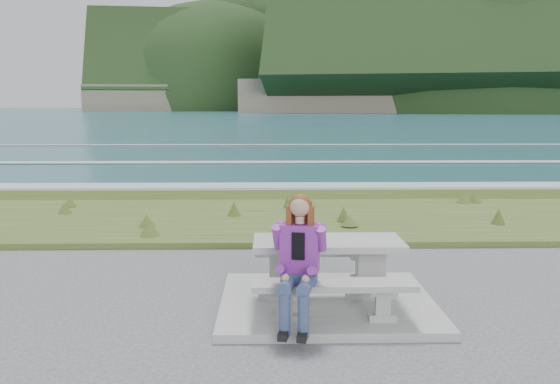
{
  "coord_description": "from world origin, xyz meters",
  "views": [
    {
      "loc": [
        -0.69,
        -6.41,
        2.46
      ],
      "look_at": [
        -0.56,
        1.2,
        1.24
      ],
      "focal_mm": 35.0,
      "sensor_mm": 36.0,
      "label": 1
    }
  ],
  "objects": [
    {
      "name": "ocean",
      "position": [
        0.0,
        25.09,
        -1.74
      ],
      "size": [
        1600.0,
        1600.0,
        0.09
      ],
      "color": "#21525F",
      "rests_on": "ground"
    },
    {
      "name": "picnic_table",
      "position": [
        0.0,
        0.0,
        0.68
      ],
      "size": [
        1.8,
        0.75,
        0.75
      ],
      "color": "gray",
      "rests_on": "concrete_slab"
    },
    {
      "name": "headland_range",
      "position": [
        190.2,
        398.17,
        9.96
      ],
      "size": [
        729.83,
        363.95,
        226.08
      ],
      "color": "#6C6251",
      "rests_on": "ground"
    },
    {
      "name": "bench_seaward",
      "position": [
        0.0,
        0.7,
        0.45
      ],
      "size": [
        1.8,
        0.35,
        0.45
      ],
      "color": "gray",
      "rests_on": "concrete_slab"
    },
    {
      "name": "concrete_slab",
      "position": [
        0.0,
        0.0,
        0.05
      ],
      "size": [
        2.6,
        2.1,
        0.1
      ],
      "primitive_type": "cube",
      "color": "gray",
      "rests_on": "ground"
    },
    {
      "name": "bench_landward",
      "position": [
        0.0,
        -0.7,
        0.45
      ],
      "size": [
        1.8,
        0.35,
        0.45
      ],
      "color": "gray",
      "rests_on": "concrete_slab"
    },
    {
      "name": "shore_drop",
      "position": [
        0.0,
        7.9,
        0.0
      ],
      "size": [
        160.0,
        0.8,
        2.2
      ],
      "primitive_type": "cube",
      "color": "#6C6251",
      "rests_on": "ground"
    },
    {
      "name": "seated_woman",
      "position": [
        -0.41,
        -0.83,
        0.63
      ],
      "size": [
        0.52,
        0.77,
        1.43
      ],
      "rotation": [
        0.0,
        0.0,
        -0.19
      ],
      "color": "navy",
      "rests_on": "concrete_slab"
    },
    {
      "name": "grass_verge",
      "position": [
        0.0,
        5.0,
        0.0
      ],
      "size": [
        160.0,
        4.5,
        0.22
      ],
      "primitive_type": "cube",
      "color": "#2A481B",
      "rests_on": "ground"
    }
  ]
}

